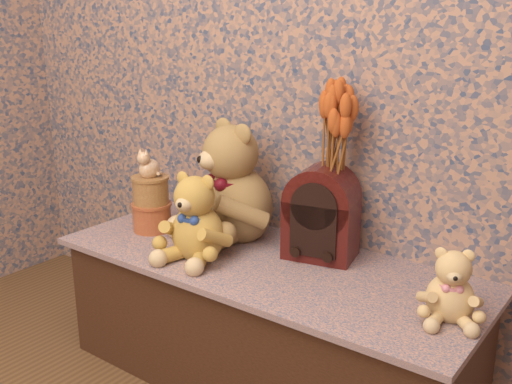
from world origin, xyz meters
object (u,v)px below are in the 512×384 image
Objects in this scene: teddy_large at (236,176)px; teddy_medium at (197,212)px; cat_figurine at (149,162)px; biscuit_tin_lower at (152,217)px; ceramic_vase at (330,226)px; cathedral_radio at (322,212)px; teddy_small at (452,281)px.

teddy_large is 0.23m from teddy_medium.
teddy_large is 4.06× the size of cat_figurine.
cat_figurine reaches higher than teddy_medium.
teddy_large reaches higher than teddy_medium.
biscuit_tin_lower is at bearing 156.48° from teddy_medium.
cat_figurine reaches higher than ceramic_vase.
teddy_medium is 0.43m from ceramic_vase.
teddy_large reaches higher than ceramic_vase.
cat_figurine is (-0.30, 0.08, 0.10)m from teddy_medium.
cat_figurine is at bearing -165.00° from ceramic_vase.
ceramic_vase is (0.35, 0.04, -0.12)m from teddy_large.
teddy_medium is at bearing -142.85° from ceramic_vase.
biscuit_tin_lower is at bearing 0.00° from cat_figurine.
ceramic_vase is at bearing 25.01° from cathedral_radio.
cat_figurine is at bearing -131.44° from teddy_large.
ceramic_vase is at bearing 135.50° from teddy_small.
cat_figurine reaches higher than teddy_small.
cathedral_radio reaches higher than teddy_small.
teddy_small is at bearing -30.85° from cathedral_radio.
ceramic_vase is 1.89× the size of cat_figurine.
cathedral_radio is at bearing 27.33° from teddy_large.
cat_figurine is (-0.29, -0.13, 0.03)m from teddy_large.
teddy_small is 1.10m from biscuit_tin_lower.
cat_figurine is (-0.64, -0.17, 0.15)m from ceramic_vase.
teddy_medium is 1.45× the size of teddy_small.
teddy_small is at bearing 14.01° from teddy_large.
ceramic_vase reaches higher than biscuit_tin_lower.
teddy_medium reaches higher than teddy_small.
biscuit_tin_lower is (-0.29, -0.13, -0.17)m from teddy_large.
teddy_small is at bearing -2.08° from teddy_medium.
biscuit_tin_lower is at bearing -131.44° from teddy_large.
teddy_small is 1.01× the size of ceramic_vase.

